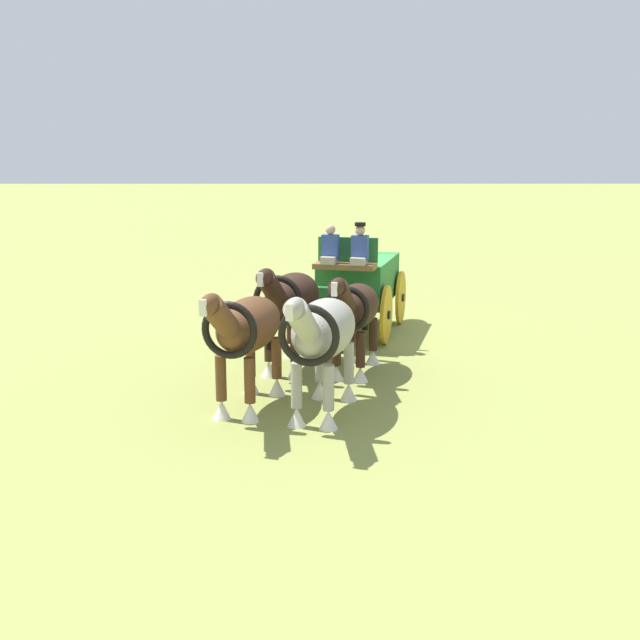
{
  "coord_description": "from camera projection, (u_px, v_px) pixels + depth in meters",
  "views": [
    {
      "loc": [
        18.43,
        -1.09,
        4.2
      ],
      "look_at": [
        4.33,
        -1.0,
        1.2
      ],
      "focal_mm": 42.91,
      "sensor_mm": 36.0,
      "label": 1
    }
  ],
  "objects": [
    {
      "name": "draft_horse_lead_off",
      "position": [
        246.0,
        330.0,
        12.74
      ],
      "size": [
        3.05,
        1.39,
        2.26
      ],
      "color": "brown",
      "rests_on": "ground"
    },
    {
      "name": "draft_horse_rear_off",
      "position": [
        290.0,
        301.0,
        15.21
      ],
      "size": [
        3.14,
        1.47,
        2.28
      ],
      "color": "#331E14",
      "rests_on": "ground"
    },
    {
      "name": "show_wagon",
      "position": [
        358.0,
        282.0,
        18.5
      ],
      "size": [
        5.89,
        2.66,
        2.82
      ],
      "color": "#236B2D",
      "rests_on": "ground"
    },
    {
      "name": "draft_horse_rear_near",
      "position": [
        354.0,
        310.0,
        14.9
      ],
      "size": [
        2.9,
        1.32,
        2.14
      ],
      "color": "#331E14",
      "rests_on": "ground"
    },
    {
      "name": "ground_plane",
      "position": [
        359.0,
        331.0,
        18.91
      ],
      "size": [
        220.0,
        220.0,
        0.0
      ],
      "primitive_type": "plane",
      "color": "olive"
    },
    {
      "name": "draft_horse_lead_near",
      "position": [
        322.0,
        333.0,
        12.43
      ],
      "size": [
        3.14,
        1.46,
        2.27
      ],
      "color": "#9E998E",
      "rests_on": "ground"
    }
  ]
}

